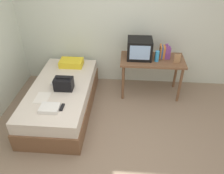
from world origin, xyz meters
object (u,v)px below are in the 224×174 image
object	(u,v)px
handbag	(64,84)
remote_dark	(62,107)
magazine	(42,98)
picture_frame	(177,59)
pillow	(71,63)
folded_towel	(50,108)
desk	(152,63)
bed	(62,98)
water_bottle	(157,56)
tv	(140,49)
book_row	(165,52)
remote_silver	(53,83)

from	to	relation	value
handbag	remote_dark	distance (m)	0.50
handbag	magazine	bearing A→B (deg)	-136.39
picture_frame	pillow	xyz separation A→B (m)	(-1.95, 0.17, -0.26)
remote_dark	folded_towel	distance (m)	0.18
desk	folded_towel	xyz separation A→B (m)	(-1.55, -1.28, -0.11)
magazine	picture_frame	bearing A→B (deg)	22.24
bed	water_bottle	distance (m)	1.83
remote_dark	folded_towel	size ratio (longest dim) A/B	0.56
tv	book_row	bearing A→B (deg)	4.62
water_bottle	picture_frame	world-z (taller)	water_bottle
book_row	magazine	bearing A→B (deg)	-151.42
magazine	bed	bearing A→B (deg)	61.95
desk	folded_towel	size ratio (longest dim) A/B	4.14
water_bottle	picture_frame	size ratio (longest dim) A/B	1.18
book_row	handbag	distance (m)	1.89
water_bottle	folded_towel	bearing A→B (deg)	-143.53
tv	remote_silver	xyz separation A→B (m)	(-1.47, -0.61, -0.40)
tv	remote_silver	bearing A→B (deg)	-157.41
desk	remote_dark	xyz separation A→B (m)	(-1.39, -1.22, -0.13)
picture_frame	remote_silver	world-z (taller)	picture_frame
remote_dark	desk	bearing A→B (deg)	41.45
pillow	water_bottle	bearing A→B (deg)	-4.89
magazine	folded_towel	distance (m)	0.34
bed	remote_dark	size ratio (longest dim) A/B	12.82
remote_silver	folded_towel	distance (m)	0.72
magazine	pillow	bearing A→B (deg)	78.02
picture_frame	pillow	distance (m)	1.97
water_bottle	picture_frame	bearing A→B (deg)	-6.07
water_bottle	magazine	size ratio (longest dim) A/B	0.67
handbag	magazine	distance (m)	0.41
book_row	picture_frame	world-z (taller)	book_row
book_row	folded_towel	bearing A→B (deg)	-142.72
tv	magazine	world-z (taller)	tv
desk	magazine	bearing A→B (deg)	-150.16
water_bottle	handbag	xyz separation A→B (m)	(-1.54, -0.65, -0.23)
pillow	remote_silver	size ratio (longest dim) A/B	3.03
pillow	folded_towel	xyz separation A→B (m)	(-0.02, -1.33, -0.03)
pillow	magazine	xyz separation A→B (m)	(-0.23, -1.06, -0.06)
desk	magazine	xyz separation A→B (m)	(-1.76, -1.01, -0.14)
tv	pillow	world-z (taller)	tv
bed	book_row	distance (m)	2.02
tv	handbag	size ratio (longest dim) A/B	1.47
desk	picture_frame	world-z (taller)	picture_frame
bed	remote_dark	world-z (taller)	remote_dark
bed	magazine	bearing A→B (deg)	-118.05
handbag	remote_silver	xyz separation A→B (m)	(-0.24, 0.16, -0.09)
tv	handbag	world-z (taller)	tv
remote_dark	pillow	bearing A→B (deg)	96.75
remote_dark	tv	bearing A→B (deg)	47.72
water_bottle	magazine	xyz separation A→B (m)	(-1.83, -0.93, -0.33)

